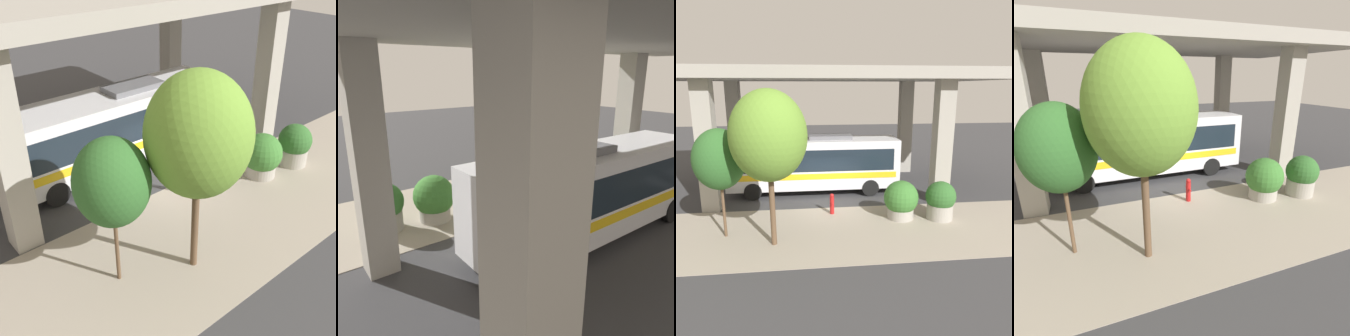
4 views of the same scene
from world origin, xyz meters
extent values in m
plane|color=#38383A|center=(0.00, 0.00, 0.00)|extent=(80.00, 80.00, 0.00)
cube|color=gray|center=(-3.00, 0.00, 0.01)|extent=(6.00, 40.00, 0.02)
cube|color=#9E998E|center=(0.50, -6.24, 3.38)|extent=(0.90, 0.90, 6.77)
cube|color=#9E998E|center=(0.50, 6.24, 3.38)|extent=(0.90, 0.90, 6.77)
cube|color=#9E998E|center=(7.50, -6.24, 3.38)|extent=(0.90, 0.90, 6.77)
cube|color=silver|center=(2.98, 0.77, 1.88)|extent=(2.49, 10.16, 2.87)
cube|color=#19232D|center=(2.98, 0.77, 2.23)|extent=(2.53, 9.34, 1.26)
cube|color=yellow|center=(2.98, 0.77, 1.31)|extent=(2.53, 9.65, 0.34)
cube|color=slate|center=(2.98, -0.24, 3.44)|extent=(1.24, 2.54, 0.24)
cylinder|color=black|center=(1.82, 4.33, 0.50)|extent=(0.28, 1.00, 1.00)
cylinder|color=black|center=(4.14, 4.33, 0.50)|extent=(0.28, 1.00, 1.00)
cylinder|color=black|center=(1.82, -2.53, 0.50)|extent=(0.28, 1.00, 1.00)
cylinder|color=black|center=(4.14, -2.53, 0.50)|extent=(0.28, 1.00, 1.00)
cylinder|color=#B21919|center=(-0.85, -0.02, 0.46)|extent=(0.22, 0.22, 0.93)
sphere|color=#B21919|center=(-0.85, -0.02, 0.99)|extent=(0.21, 0.21, 0.21)
cylinder|color=#B21919|center=(-1.01, -0.02, 0.60)|extent=(0.13, 0.10, 0.10)
cylinder|color=#B21919|center=(-0.68, -0.02, 0.60)|extent=(0.13, 0.10, 0.10)
cylinder|color=#9E998E|center=(-1.79, -3.36, 0.31)|extent=(1.28, 1.28, 0.61)
sphere|color=#38722D|center=(-1.79, -3.36, 1.08)|extent=(1.69, 1.69, 1.69)
sphere|color=orange|center=(-1.63, -3.49, 0.79)|extent=(0.45, 0.45, 0.45)
cylinder|color=#9E998E|center=(-2.08, -5.26, 0.39)|extent=(1.26, 1.26, 0.78)
sphere|color=#2D6028|center=(-2.08, -5.26, 1.18)|extent=(1.46, 1.46, 1.46)
sphere|color=#BF334C|center=(-1.92, -5.39, 0.96)|extent=(0.44, 0.44, 0.44)
cylinder|color=brown|center=(-3.94, 2.62, 1.82)|extent=(0.22, 0.22, 3.65)
ellipsoid|color=olive|center=(-3.94, 2.62, 4.54)|extent=(2.98, 2.98, 3.58)
cylinder|color=brown|center=(-2.94, 4.79, 1.41)|extent=(0.12, 0.12, 2.82)
ellipsoid|color=#2D6028|center=(-2.94, 4.79, 3.46)|extent=(2.14, 2.14, 2.57)
camera|label=1|loc=(-11.12, 9.80, 9.38)|focal=45.00mm
camera|label=2|loc=(10.00, -8.47, 5.98)|focal=35.00mm
camera|label=3|loc=(-16.62, 1.16, 6.36)|focal=35.00mm
camera|label=4|loc=(-10.76, 4.13, 5.35)|focal=28.00mm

